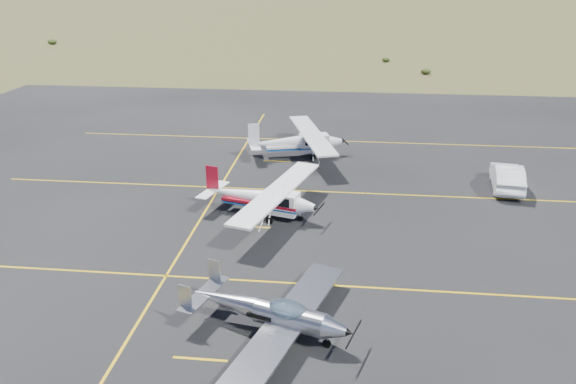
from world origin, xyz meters
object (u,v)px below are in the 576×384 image
(aircraft_plain, at_px, (298,141))
(sedan, at_px, (507,176))
(aircraft_low_wing, at_px, (272,313))
(aircraft_cessna, at_px, (261,197))

(aircraft_plain, xyz_separation_m, sedan, (13.64, -4.89, -0.36))
(aircraft_low_wing, height_order, aircraft_plain, aircraft_plain)
(aircraft_low_wing, distance_m, aircraft_plain, 21.41)
(aircraft_low_wing, distance_m, aircraft_cessna, 10.98)
(aircraft_plain, bearing_deg, aircraft_cessna, -111.75)
(aircraft_low_wing, xyz_separation_m, aircraft_cessna, (-2.07, 10.78, 0.20))
(aircraft_low_wing, bearing_deg, sedan, 70.13)
(aircraft_cessna, xyz_separation_m, sedan, (14.69, 5.71, -0.31))
(aircraft_plain, distance_m, sedan, 14.50)
(aircraft_low_wing, xyz_separation_m, sedan, (12.63, 16.49, -0.11))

